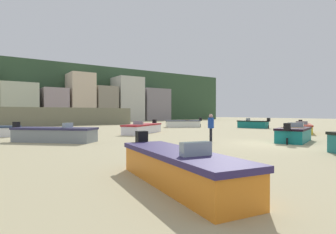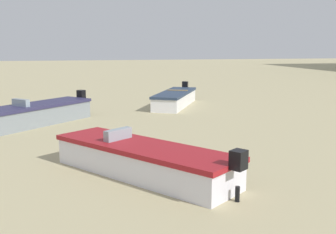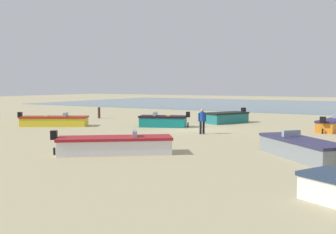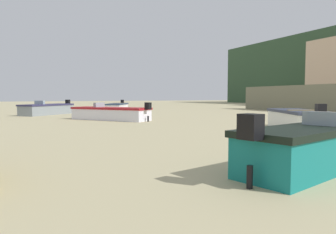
# 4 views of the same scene
# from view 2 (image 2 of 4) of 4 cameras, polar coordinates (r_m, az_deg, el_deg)

# --- Properties ---
(boat_white_2) EXTENTS (4.95, 4.27, 1.10)m
(boat_white_2) POSITION_cam_2_polar(r_m,az_deg,el_deg) (10.08, -3.53, -6.02)
(boat_white_2) COLOR white
(boat_white_2) RESTS_ON ground
(boat_grey_6) EXTENTS (4.44, 4.39, 1.16)m
(boat_grey_6) POSITION_cam_2_polar(r_m,az_deg,el_deg) (17.40, -17.79, 0.48)
(boat_grey_6) COLOR gray
(boat_grey_6) RESTS_ON ground
(boat_white_8) EXTENTS (5.04, 3.44, 1.08)m
(boat_white_8) POSITION_cam_2_polar(r_m,az_deg,el_deg) (21.50, 1.02, 2.61)
(boat_white_8) COLOR white
(boat_white_8) RESTS_ON ground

